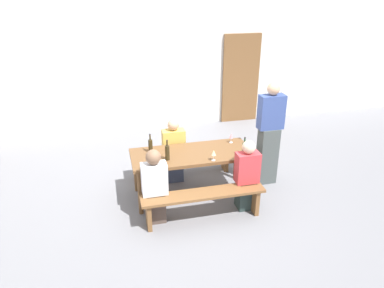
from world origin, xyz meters
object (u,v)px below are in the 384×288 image
wine_bottle_0 (150,146)px  standing_host (269,136)px  wine_bottle_2 (167,152)px  seated_guest_far_0 (174,152)px  seated_guest_near_0 (155,188)px  tasting_table (192,158)px  wine_glass_1 (231,136)px  seated_guest_near_1 (247,177)px  bench_far (183,157)px  wooden_door (241,79)px  wine_bottle_1 (244,149)px  wine_glass_0 (214,153)px  bench_near (203,199)px

wine_bottle_0 → standing_host: size_ratio=0.17×
wine_bottle_2 → seated_guest_far_0: seated_guest_far_0 is taller
wine_bottle_0 → seated_guest_near_0: seated_guest_near_0 is taller
tasting_table → wine_bottle_2: (-0.41, -0.14, 0.20)m
wine_glass_1 → seated_guest_near_1: 0.84m
bench_far → wooden_door: bearing=50.8°
wine_bottle_1 → wine_bottle_2: 1.16m
wine_bottle_1 → standing_host: standing_host is taller
tasting_table → wine_bottle_1: bearing=-21.0°
wine_glass_0 → seated_guest_near_1: 0.61m
tasting_table → seated_guest_near_0: size_ratio=1.68×
wine_bottle_0 → wooden_door: bearing=48.6°
wooden_door → wine_bottle_0: bearing=-131.4°
seated_guest_far_0 → wine_glass_1: bearing=71.0°
wooden_door → wine_glass_1: wooden_door is taller
seated_guest_near_1 → seated_guest_far_0: seated_guest_far_0 is taller
bench_near → wine_bottle_2: 0.86m
bench_far → tasting_table: bearing=-90.0°
bench_far → wine_glass_1: size_ratio=10.88×
wine_bottle_1 → wine_bottle_2: size_ratio=0.95×
wooden_door → standing_host: (-0.61, -2.96, -0.20)m
tasting_table → standing_host: 1.35m
bench_far → standing_host: standing_host is taller
tasting_table → seated_guest_near_0: (-0.67, -0.54, -0.13)m
seated_guest_far_0 → standing_host: 1.61m
wine_glass_1 → standing_host: standing_host is taller
wine_bottle_1 → seated_guest_near_0: (-1.41, -0.26, -0.32)m
wine_bottle_1 → seated_guest_near_1: size_ratio=0.27×
wine_bottle_0 → seated_guest_near_0: bearing=-94.1°
bench_far → standing_host: (1.34, -0.57, 0.50)m
wine_bottle_1 → seated_guest_far_0: size_ratio=0.27×
bench_near → wine_glass_1: (0.72, 0.92, 0.51)m
seated_guest_near_0 → tasting_table: bearing=-50.9°
wooden_door → seated_guest_near_0: size_ratio=1.87×
wooden_door → seated_guest_near_1: wooden_door is taller
bench_near → wine_glass_0: size_ratio=10.75×
wine_glass_1 → standing_host: (0.62, -0.11, -0.02)m
wine_glass_1 → seated_guest_near_1: size_ratio=0.15×
tasting_table → wine_bottle_2: bearing=-160.6°
wine_bottle_0 → wine_glass_0: bearing=-30.0°
bench_far → seated_guest_near_0: seated_guest_near_0 is taller
seated_guest_near_1 → wine_glass_1: bearing=-1.1°
tasting_table → wine_bottle_2: wine_bottle_2 is taller
tasting_table → wine_bottle_0: size_ratio=6.19×
seated_guest_far_0 → seated_guest_near_1: bearing=39.3°
wine_glass_0 → seated_guest_near_1: (0.45, -0.22, -0.34)m
bench_near → standing_host: (1.34, 0.82, 0.50)m
wooden_door → wine_glass_0: 3.81m
bench_far → wine_glass_1: bearing=-32.8°
bench_far → seated_guest_near_0: 1.42m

